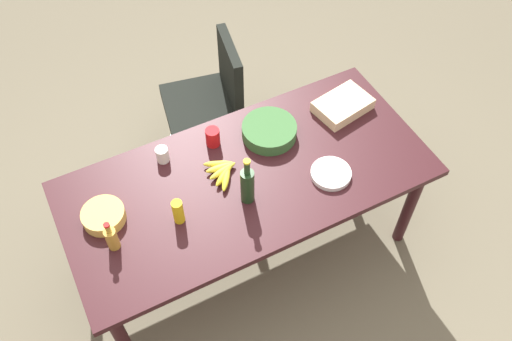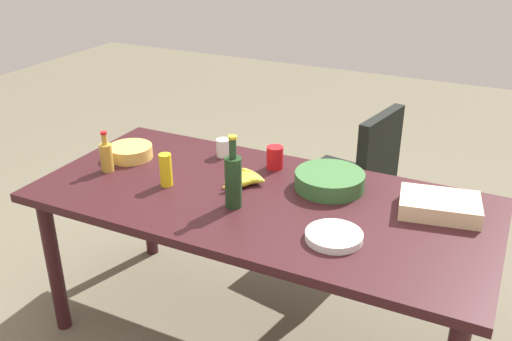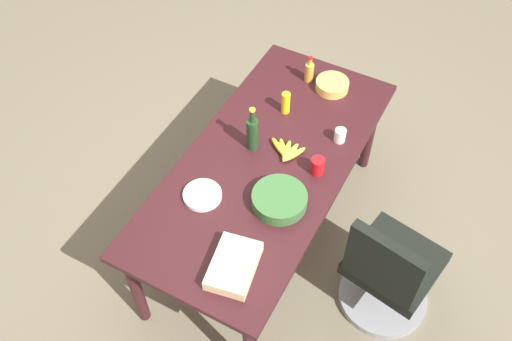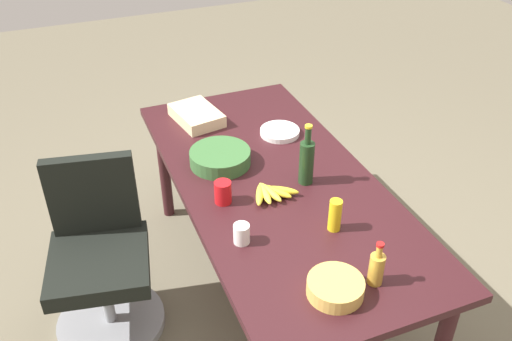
% 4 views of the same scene
% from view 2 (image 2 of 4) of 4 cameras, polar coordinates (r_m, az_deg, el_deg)
% --- Properties ---
extents(ground_plane, '(10.00, 10.00, 0.00)m').
position_cam_2_polar(ground_plane, '(2.91, 0.37, -16.18)').
color(ground_plane, '#6B644F').
extents(conference_table, '(2.00, 0.93, 0.77)m').
position_cam_2_polar(conference_table, '(2.51, 0.41, -4.27)').
color(conference_table, '#351519').
rests_on(conference_table, ground).
extents(office_chair, '(0.57, 0.56, 0.92)m').
position_cam_2_polar(office_chair, '(3.35, 9.21, -2.86)').
color(office_chair, gray).
rests_on(office_chair, ground).
extents(paper_plate_stack, '(0.23, 0.23, 0.03)m').
position_cam_2_polar(paper_plate_stack, '(2.17, 7.87, -6.58)').
color(paper_plate_stack, white).
rests_on(paper_plate_stack, conference_table).
extents(chip_bowl, '(0.24, 0.24, 0.06)m').
position_cam_2_polar(chip_bowl, '(2.90, -12.56, 1.85)').
color(chip_bowl, '#E0B554').
rests_on(chip_bowl, conference_table).
extents(red_solo_cup, '(0.08, 0.08, 0.11)m').
position_cam_2_polar(red_solo_cup, '(2.71, 1.92, 1.33)').
color(red_solo_cup, red).
rests_on(red_solo_cup, conference_table).
extents(paper_cup, '(0.09, 0.09, 0.09)m').
position_cam_2_polar(paper_cup, '(2.85, -3.32, 2.32)').
color(paper_cup, white).
rests_on(paper_cup, conference_table).
extents(banana_bunch, '(0.18, 0.24, 0.04)m').
position_cam_2_polar(banana_bunch, '(2.56, -1.04, -0.89)').
color(banana_bunch, gold).
rests_on(banana_bunch, conference_table).
extents(sheet_cake, '(0.35, 0.27, 0.07)m').
position_cam_2_polar(sheet_cake, '(2.44, 18.03, -3.38)').
color(sheet_cake, beige).
rests_on(sheet_cake, conference_table).
extents(mustard_bottle, '(0.06, 0.06, 0.15)m').
position_cam_2_polar(mustard_bottle, '(2.57, -9.09, 0.06)').
color(mustard_bottle, yellow).
rests_on(mustard_bottle, conference_table).
extents(wine_bottle, '(0.09, 0.09, 0.32)m').
position_cam_2_polar(wine_bottle, '(2.34, -2.31, -0.95)').
color(wine_bottle, '#1E3B1D').
rests_on(wine_bottle, conference_table).
extents(salad_bowl, '(0.31, 0.31, 0.08)m').
position_cam_2_polar(salad_bowl, '(2.54, 7.44, -1.00)').
color(salad_bowl, '#376633').
rests_on(salad_bowl, conference_table).
extents(dressing_bottle, '(0.06, 0.06, 0.20)m').
position_cam_2_polar(dressing_bottle, '(2.77, -14.87, 1.42)').
color(dressing_bottle, gold).
rests_on(dressing_bottle, conference_table).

